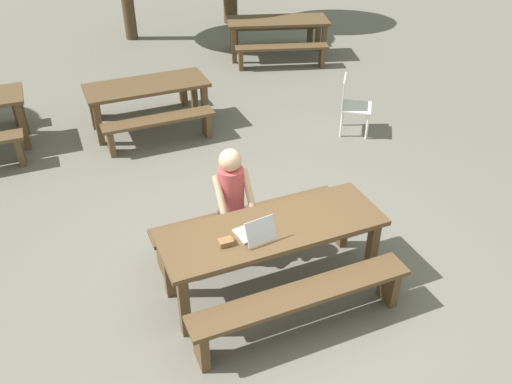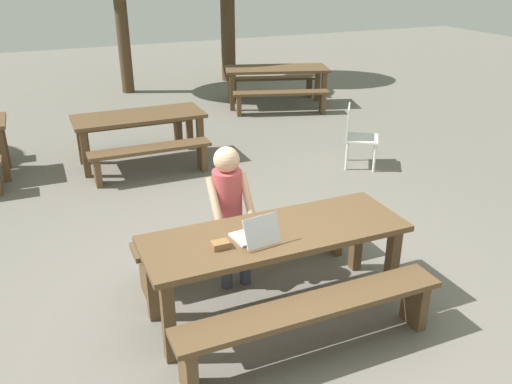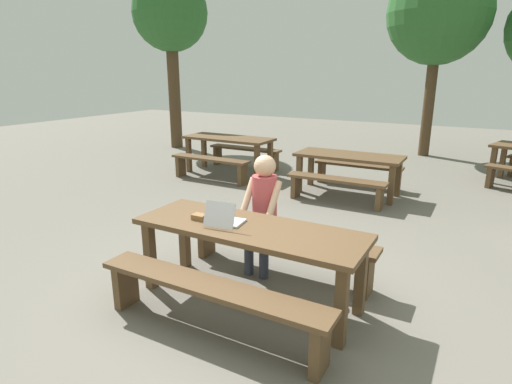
# 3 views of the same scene
# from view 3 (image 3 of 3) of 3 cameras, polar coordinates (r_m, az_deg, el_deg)

# --- Properties ---
(ground_plane) EXTENTS (30.00, 30.00, 0.00)m
(ground_plane) POSITION_cam_3_polar(r_m,az_deg,el_deg) (4.13, -0.92, -14.35)
(ground_plane) COLOR slate
(picnic_table_front) EXTENTS (2.15, 0.74, 0.74)m
(picnic_table_front) POSITION_cam_3_polar(r_m,az_deg,el_deg) (3.85, -0.97, -6.15)
(picnic_table_front) COLOR brown
(picnic_table_front) RESTS_ON ground
(bench_near) EXTENTS (2.09, 0.30, 0.46)m
(bench_near) POSITION_cam_3_polar(r_m,az_deg,el_deg) (3.50, -6.32, -13.85)
(bench_near) COLOR brown
(bench_near) RESTS_ON ground
(bench_far) EXTENTS (2.09, 0.30, 0.46)m
(bench_far) POSITION_cam_3_polar(r_m,az_deg,el_deg) (4.48, 3.15, -6.79)
(bench_far) COLOR brown
(bench_far) RESTS_ON ground
(laptop) EXTENTS (0.33, 0.36, 0.24)m
(laptop) POSITION_cam_3_polar(r_m,az_deg,el_deg) (3.83, -4.32, -3.67)
(laptop) COLOR silver
(laptop) RESTS_ON picnic_table_front
(small_pouch) EXTENTS (0.13, 0.09, 0.05)m
(small_pouch) POSITION_cam_3_polar(r_m,az_deg,el_deg) (4.00, -7.71, -3.38)
(small_pouch) COLOR olive
(small_pouch) RESTS_ON picnic_table_front
(person_seated) EXTENTS (0.37, 0.39, 1.27)m
(person_seated) POSITION_cam_3_polar(r_m,az_deg,el_deg) (4.38, 0.92, -1.82)
(person_seated) COLOR #333847
(person_seated) RESTS_ON ground
(picnic_table_mid) EXTENTS (1.81, 0.76, 0.71)m
(picnic_table_mid) POSITION_cam_3_polar(r_m,az_deg,el_deg) (7.47, 12.48, 4.17)
(picnic_table_mid) COLOR brown
(picnic_table_mid) RESTS_ON ground
(bench_mid_south) EXTENTS (1.63, 0.30, 0.43)m
(bench_mid_south) POSITION_cam_3_polar(r_m,az_deg,el_deg) (6.95, 10.80, 1.01)
(bench_mid_south) COLOR brown
(bench_mid_south) RESTS_ON ground
(bench_mid_north) EXTENTS (1.63, 0.30, 0.43)m
(bench_mid_north) POSITION_cam_3_polar(r_m,az_deg,el_deg) (8.12, 13.68, 3.01)
(bench_mid_north) COLOR brown
(bench_mid_north) RESTS_ON ground
(picnic_table_rear) EXTENTS (1.89, 0.76, 0.78)m
(picnic_table_rear) POSITION_cam_3_polar(r_m,az_deg,el_deg) (8.81, -3.77, 6.67)
(picnic_table_rear) COLOR brown
(picnic_table_rear) RESTS_ON ground
(bench_rear_south) EXTENTS (1.70, 0.32, 0.46)m
(bench_rear_south) POSITION_cam_3_polar(r_m,az_deg,el_deg) (8.33, -6.26, 3.87)
(bench_rear_south) COLOR brown
(bench_rear_south) RESTS_ON ground
(bench_rear_north) EXTENTS (1.70, 0.32, 0.46)m
(bench_rear_north) POSITION_cam_3_polar(r_m,az_deg,el_deg) (9.41, -1.49, 5.38)
(bench_rear_north) COLOR brown
(bench_rear_north) RESTS_ON ground
(tree_left) EXTENTS (1.98, 1.98, 4.55)m
(tree_left) POSITION_cam_3_polar(r_m,az_deg,el_deg) (12.19, -11.57, 22.36)
(tree_left) COLOR #4C3823
(tree_left) RESTS_ON ground
(tree_right) EXTENTS (2.40, 2.40, 4.62)m
(tree_right) POSITION_cam_3_polar(r_m,az_deg,el_deg) (11.60, 23.58, 21.28)
(tree_right) COLOR #4C3823
(tree_right) RESTS_ON ground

